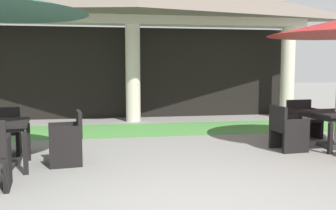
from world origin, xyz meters
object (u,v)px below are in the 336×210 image
object	(u,v)px
patio_table_mid_left	(336,116)
patio_chair_mid_left_west	(287,130)
patio_chair_near_foreground_north	(3,132)
patio_chair_mid_left_north	(303,120)
patio_chair_near_foreground_east	(67,139)

from	to	relation	value
patio_table_mid_left	patio_chair_mid_left_west	bearing A→B (deg)	-175.39
patio_chair_near_foreground_north	patio_chair_mid_left_west	xyz separation A→B (m)	(5.21, -0.58, -0.01)
patio_chair_near_foreground_north	patio_chair_mid_left_north	world-z (taller)	patio_chair_near_foreground_north
patio_chair_near_foreground_east	patio_chair_mid_left_west	world-z (taller)	patio_chair_near_foreground_east
patio_chair_near_foreground_north	patio_chair_near_foreground_east	bearing A→B (deg)	135.05
patio_chair_near_foreground_east	patio_chair_mid_left_north	world-z (taller)	patio_chair_near_foreground_east
patio_chair_near_foreground_east	patio_chair_near_foreground_north	distance (m)	1.50
patio_table_mid_left	patio_chair_near_foreground_east	bearing A→B (deg)	-175.23
patio_chair_near_foreground_north	patio_chair_mid_left_west	distance (m)	5.24
patio_chair_near_foreground_north	patio_table_mid_left	bearing A→B (deg)	167.97
patio_chair_near_foreground_north	patio_table_mid_left	xyz separation A→B (m)	(6.27, -0.49, 0.21)
patio_chair_near_foreground_east	patio_chair_mid_left_north	distance (m)	5.21
patio_chair_near_foreground_east	patio_table_mid_left	xyz separation A→B (m)	(5.08, 0.42, 0.21)
patio_chair_near_foreground_north	patio_table_mid_left	distance (m)	6.29
patio_chair_mid_left_north	patio_table_mid_left	bearing A→B (deg)	90.00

